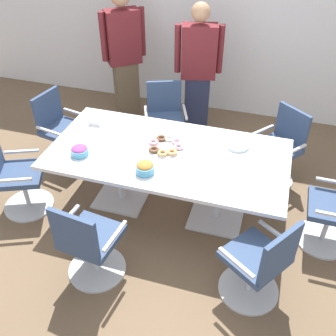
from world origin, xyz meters
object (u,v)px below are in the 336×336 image
object	(u,v)px
office_chair_1	(16,178)
office_chair_3	(259,265)
plate_stack	(238,145)
person_standing_1	(198,71)
office_chair_5	(278,151)
snack_bowl_pretzels	(145,168)
donut_platter	(166,146)
office_chair_2	(89,245)
snack_bowl_candy_mix	(80,151)
napkin_pile	(96,119)
office_chair_0	(62,132)
office_chair_6	(165,123)
conference_table	(168,162)
person_standing_0	(124,56)

from	to	relation	value
office_chair_1	office_chair_3	bearing A→B (deg)	58.11
plate_stack	office_chair_1	bearing A→B (deg)	-160.85
person_standing_1	office_chair_5	bearing A→B (deg)	132.98
snack_bowl_pretzels	donut_platter	size ratio (longest dim) A/B	0.47
office_chair_2	office_chair_3	world-z (taller)	same
snack_bowl_candy_mix	donut_platter	xyz separation A→B (m)	(0.78, 0.37, -0.03)
donut_platter	napkin_pile	xyz separation A→B (m)	(-0.88, 0.24, 0.02)
office_chair_0	donut_platter	size ratio (longest dim) A/B	2.40
snack_bowl_candy_mix	snack_bowl_pretzels	distance (m)	0.72
office_chair_6	snack_bowl_pretzels	distance (m)	1.52
office_chair_0	office_chair_5	xyz separation A→B (m)	(2.61, 0.37, 0.00)
conference_table	person_standing_1	distance (m)	1.62
office_chair_3	donut_platter	size ratio (longest dim) A/B	2.40
office_chair_6	person_standing_0	bearing A→B (deg)	-59.30
snack_bowl_candy_mix	conference_table	bearing A→B (deg)	19.18
office_chair_3	snack_bowl_pretzels	size ratio (longest dim) A/B	5.06
conference_table	office_chair_6	bearing A→B (deg)	108.55
plate_stack	snack_bowl_candy_mix	bearing A→B (deg)	-158.28
office_chair_5	plate_stack	bearing A→B (deg)	90.64
person_standing_0	person_standing_1	xyz separation A→B (m)	(1.04, -0.07, -0.05)
office_chair_0	napkin_pile	size ratio (longest dim) A/B	6.29
office_chair_2	person_standing_0	world-z (taller)	person_standing_0
snack_bowl_pretzels	plate_stack	xyz separation A→B (m)	(0.77, 0.67, -0.04)
office_chair_1	person_standing_1	size ratio (longest dim) A/B	0.51
person_standing_1	napkin_pile	bearing A→B (deg)	41.51
plate_stack	napkin_pile	distance (m)	1.58
plate_stack	person_standing_1	bearing A→B (deg)	119.54
conference_table	office_chair_0	world-z (taller)	office_chair_0
office_chair_1	office_chair_5	bearing A→B (deg)	93.41
office_chair_1	plate_stack	xyz separation A→B (m)	(2.20, 0.76, 0.36)
person_standing_1	donut_platter	size ratio (longest dim) A/B	4.70
snack_bowl_candy_mix	plate_stack	xyz separation A→B (m)	(1.48, 0.59, -0.03)
office_chair_1	plate_stack	bearing A→B (deg)	86.00
person_standing_0	office_chair_3	bearing A→B (deg)	92.21
napkin_pile	snack_bowl_pretzels	bearing A→B (deg)	-40.14
office_chair_0	office_chair_2	world-z (taller)	same
office_chair_6	snack_bowl_candy_mix	world-z (taller)	office_chair_6
snack_bowl_pretzels	person_standing_1	bearing A→B (deg)	88.92
office_chair_1	office_chair_3	xyz separation A→B (m)	(2.60, -0.40, 0.00)
donut_platter	snack_bowl_pretzels	bearing A→B (deg)	-98.16
office_chair_0	snack_bowl_candy_mix	size ratio (longest dim) A/B	5.11
office_chair_2	snack_bowl_candy_mix	distance (m)	0.98
office_chair_0	office_chair_3	bearing A→B (deg)	74.12
office_chair_6	snack_bowl_pretzels	xyz separation A→B (m)	(0.25, -1.45, 0.40)
person_standing_0	office_chair_1	bearing A→B (deg)	39.95
snack_bowl_candy_mix	office_chair_3	bearing A→B (deg)	-16.92
office_chair_3	office_chair_2	bearing A→B (deg)	132.58
office_chair_3	plate_stack	size ratio (longest dim) A/B	3.86
office_chair_1	office_chair_6	distance (m)	1.94
office_chair_3	snack_bowl_candy_mix	bearing A→B (deg)	107.36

